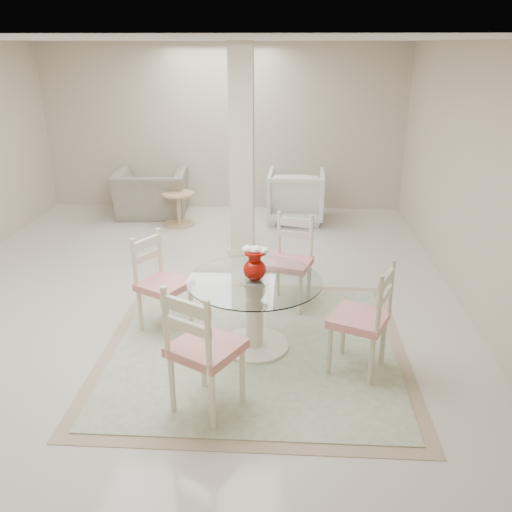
# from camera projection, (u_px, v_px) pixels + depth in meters

# --- Properties ---
(ground) EXTENTS (7.00, 7.00, 0.00)m
(ground) POSITION_uv_depth(u_px,v_px,m) (190.00, 292.00, 6.21)
(ground) COLOR beige
(ground) RESTS_ON ground
(room_shell) EXTENTS (6.02, 7.02, 2.71)m
(room_shell) POSITION_uv_depth(u_px,v_px,m) (182.00, 128.00, 5.53)
(room_shell) COLOR beige
(room_shell) RESTS_ON ground
(column) EXTENTS (0.30, 0.30, 2.70)m
(column) POSITION_uv_depth(u_px,v_px,m) (242.00, 154.00, 6.90)
(column) COLOR beige
(column) RESTS_ON ground
(area_rug) EXTENTS (2.81, 2.81, 0.02)m
(area_rug) POSITION_uv_depth(u_px,v_px,m) (255.00, 347.00, 5.08)
(area_rug) COLOR tan
(area_rug) RESTS_ON ground
(dining_table) EXTENTS (1.21, 1.21, 0.70)m
(dining_table) POSITION_uv_depth(u_px,v_px,m) (255.00, 314.00, 4.95)
(dining_table) COLOR #F7E9CB
(dining_table) RESTS_ON ground
(red_vase) EXTENTS (0.24, 0.21, 0.31)m
(red_vase) POSITION_uv_depth(u_px,v_px,m) (255.00, 264.00, 4.77)
(red_vase) COLOR #9D0D04
(red_vase) RESTS_ON dining_table
(dining_chair_east) EXTENTS (0.58, 0.58, 1.11)m
(dining_chair_east) POSITION_uv_depth(u_px,v_px,m) (368.00, 312.00, 4.50)
(dining_chair_east) COLOR beige
(dining_chair_east) RESTS_ON ground
(dining_chair_north) EXTENTS (0.54, 0.54, 1.09)m
(dining_chair_north) POSITION_uv_depth(u_px,v_px,m) (291.00, 254.00, 5.75)
(dining_chair_north) COLOR beige
(dining_chair_north) RESTS_ON ground
(dining_chair_west) EXTENTS (0.58, 0.58, 1.07)m
(dining_chair_west) POSITION_uv_depth(u_px,v_px,m) (158.00, 276.00, 5.25)
(dining_chair_west) COLOR #EEE2C4
(dining_chair_west) RESTS_ON ground
(dining_chair_south) EXTENTS (0.64, 0.64, 1.18)m
(dining_chair_south) POSITION_uv_depth(u_px,v_px,m) (200.00, 342.00, 3.98)
(dining_chair_south) COLOR #F1EBC6
(dining_chair_south) RESTS_ON ground
(recliner_taupe) EXTENTS (1.23, 1.10, 0.75)m
(recliner_taupe) POSITION_uv_depth(u_px,v_px,m) (151.00, 193.00, 8.86)
(recliner_taupe) COLOR gray
(recliner_taupe) RESTS_ON ground
(armchair_white) EXTENTS (0.91, 0.93, 0.82)m
(armchair_white) POSITION_uv_depth(u_px,v_px,m) (296.00, 196.00, 8.60)
(armchair_white) COLOR white
(armchair_white) RESTS_ON ground
(side_table) EXTENTS (0.50, 0.50, 0.52)m
(side_table) POSITION_uv_depth(u_px,v_px,m) (179.00, 210.00, 8.43)
(side_table) COLOR #D9C085
(side_table) RESTS_ON ground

